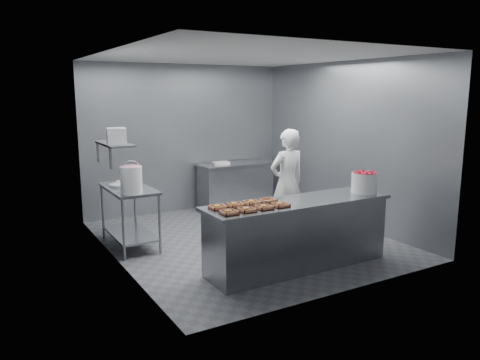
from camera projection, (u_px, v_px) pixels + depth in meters
The scene contains 24 objects.
floor at pixel (245, 239), 7.35m from camera, with size 4.50×4.50×0.00m, color #4C4C51.
ceiling at pixel (246, 56), 6.83m from camera, with size 4.50×4.50×0.00m, color white.
wall_back at pixel (186, 138), 9.00m from camera, with size 4.00×0.04×2.80m, color slate.
wall_left at pixel (114, 161), 6.10m from camera, with size 0.04×4.50×2.80m, color slate.
wall_right at pixel (345, 144), 8.08m from camera, with size 0.04×4.50×2.80m, color slate.
service_counter at pixel (298, 234), 6.12m from camera, with size 2.60×0.70×0.90m.
prep_table at pixel (129, 208), 6.93m from camera, with size 0.60×1.20×0.90m.
back_counter at pixel (235, 185), 9.32m from camera, with size 1.50×0.60×0.90m.
wall_shelf at pixel (115, 144), 6.67m from camera, with size 0.35×0.90×0.03m, color slate.
tray_0 at pixel (229, 212), 5.36m from camera, with size 0.19×0.18×0.06m.
tray_1 at pixel (247, 210), 5.48m from camera, with size 0.19×0.18×0.06m.
tray_2 at pixel (264, 207), 5.60m from camera, with size 0.19×0.18×0.06m.
tray_3 at pixel (280, 205), 5.72m from camera, with size 0.19×0.18×0.06m.
tray_4 at pixel (218, 207), 5.60m from camera, with size 0.19×0.18×0.06m.
tray_5 at pixel (235, 205), 5.72m from camera, with size 0.19×0.18×0.06m.
tray_6 at pixel (252, 202), 5.84m from camera, with size 0.19×0.18×0.06m.
tray_7 at pixel (268, 200), 5.96m from camera, with size 0.19×0.18×0.04m.
worker at pixel (287, 183), 7.48m from camera, with size 0.62×0.41×1.71m, color white.
strawberry_tub at pixel (364, 182), 6.49m from camera, with size 0.35×0.35×0.29m.
glaze_bucket at pixel (131, 179), 6.42m from camera, with size 0.32×0.30×0.46m.
bucket_lid at pixel (121, 185), 7.00m from camera, with size 0.33×0.33×0.03m, color white.
rag at pixel (121, 182), 7.26m from camera, with size 0.15×0.13×0.02m, color #CCB28C.
appliance at pixel (116, 136), 6.55m from camera, with size 0.26×0.29×0.22m, color gray.
paper_stack at pixel (221, 163), 9.08m from camera, with size 0.30×0.22×0.05m, color silver.
Camera 1 is at (-3.61, -6.05, 2.28)m, focal length 35.00 mm.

